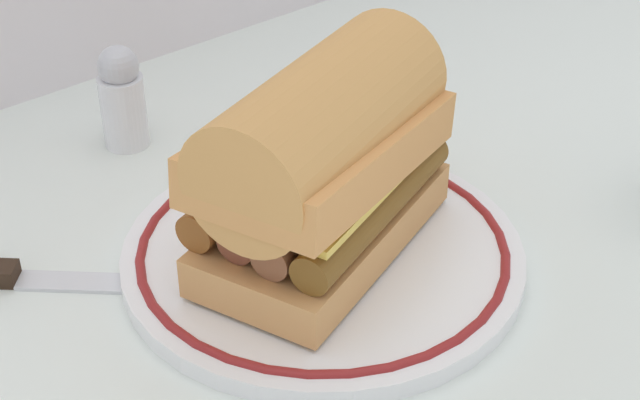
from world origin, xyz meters
name	(u,v)px	position (x,y,z in m)	size (l,w,h in m)	color
ground_plane	(323,263)	(0.00, 0.00, 0.00)	(1.50, 1.50, 0.00)	silver
plate	(320,249)	(0.00, 0.00, 0.01)	(0.25, 0.25, 0.01)	white
sausage_sandwich	(320,156)	(0.00, 0.00, 0.08)	(0.19, 0.14, 0.12)	tan
salt_shaker	(122,98)	(-0.01, 0.21, 0.04)	(0.03, 0.03, 0.08)	white
butter_knife	(31,277)	(-0.15, 0.10, 0.00)	(0.12, 0.12, 0.01)	silver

